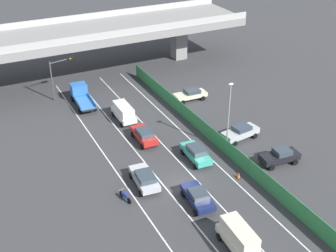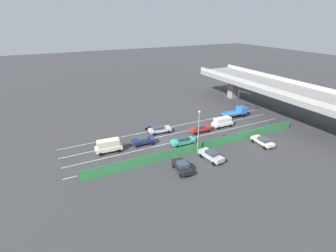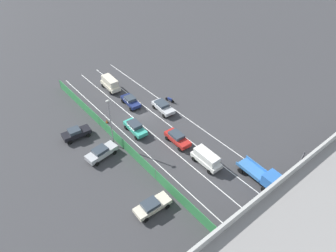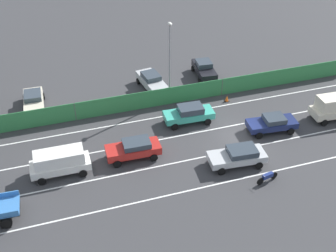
{
  "view_description": "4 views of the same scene",
  "coord_description": "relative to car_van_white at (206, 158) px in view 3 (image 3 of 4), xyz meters",
  "views": [
    {
      "loc": [
        -17.4,
        -31.29,
        26.8
      ],
      "look_at": [
        2.5,
        8.18,
        2.07
      ],
      "focal_mm": 47.68,
      "sensor_mm": 36.0,
      "label": 1
    },
    {
      "loc": [
        39.97,
        -18.17,
        22.08
      ],
      "look_at": [
        -2.35,
        3.21,
        1.66
      ],
      "focal_mm": 27.09,
      "sensor_mm": 36.0,
      "label": 2
    },
    {
      "loc": [
        23.4,
        35.71,
        31.7
      ],
      "look_at": [
        -0.29,
        6.83,
        1.39
      ],
      "focal_mm": 33.7,
      "sensor_mm": 36.0,
      "label": 3
    },
    {
      "loc": [
        -27.14,
        15.28,
        22.7
      ],
      "look_at": [
        0.56,
        6.33,
        2.13
      ],
      "focal_mm": 46.39,
      "sensor_mm": 36.0,
      "label": 4
    }
  ],
  "objects": [
    {
      "name": "flatbed_truck_blue",
      "position": [
        -3.31,
        7.22,
        0.04
      ],
      "size": [
        2.56,
        6.02,
        2.37
      ],
      "color": "black",
      "rests_on": "ground"
    },
    {
      "name": "parked_wagon_silver",
      "position": [
        10.42,
        -10.38,
        -0.28
      ],
      "size": [
        4.78,
        2.44,
        1.66
      ],
      "color": "#B2B5B7",
      "rests_on": "ground"
    },
    {
      "name": "car_sedan_silver",
      "position": [
        -3.23,
        -13.6,
        -0.33
      ],
      "size": [
        2.39,
        4.72,
        1.52
      ],
      "color": "#B7BABC",
      "rests_on": "ground"
    },
    {
      "name": "lane_line_mid_left",
      "position": [
        -1.57,
        -9.44,
        -1.19
      ],
      "size": [
        0.14,
        47.78,
        0.01
      ],
      "primitive_type": "cube",
      "color": "silver",
      "rests_on": "ground"
    },
    {
      "name": "car_van_white",
      "position": [
        0.0,
        0.0,
        0.0
      ],
      "size": [
        2.07,
        4.62,
        2.1
      ],
      "color": "silver",
      "rests_on": "ground"
    },
    {
      "name": "car_sedan_navy",
      "position": [
        0.02,
        -18.45,
        -0.35
      ],
      "size": [
        2.32,
        4.51,
        1.5
      ],
      "color": "navy",
      "rests_on": "ground"
    },
    {
      "name": "traffic_light",
      "position": [
        -5.21,
        9.97,
        2.78
      ],
      "size": [
        3.49,
        1.04,
        5.63
      ],
      "color": "#47474C",
      "rests_on": "ground"
    },
    {
      "name": "car_sedan_red",
      "position": [
        0.16,
        -5.91,
        -0.29
      ],
      "size": [
        2.09,
        4.48,
        1.6
      ],
      "color": "red",
      "rests_on": "ground"
    },
    {
      "name": "lane_line_left_edge",
      "position": [
        -4.94,
        -9.44,
        -1.19
      ],
      "size": [
        0.14,
        47.78,
        0.01
      ],
      "primitive_type": "cube",
      "color": "silver",
      "rests_on": "ground"
    },
    {
      "name": "parked_sedan_dark",
      "position": [
        11.25,
        -16.49,
        -0.27
      ],
      "size": [
        4.39,
        2.29,
        1.7
      ],
      "color": "black",
      "rests_on": "ground"
    },
    {
      "name": "traffic_cone",
      "position": [
        5.82,
        -16.74,
        -0.89
      ],
      "size": [
        0.47,
        0.47,
        0.66
      ],
      "color": "orange",
      "rests_on": "ground"
    },
    {
      "name": "car_taxi_teal",
      "position": [
        3.57,
        -11.95,
        -0.27
      ],
      "size": [
        2.14,
        4.62,
        1.67
      ],
      "color": "teal",
      "rests_on": "ground"
    },
    {
      "name": "car_van_cream",
      "position": [
        0.04,
        -25.03,
        0.12
      ],
      "size": [
        2.21,
        4.73,
        2.36
      ],
      "color": "beige",
      "rests_on": "ground"
    },
    {
      "name": "elevated_overpass",
      "position": [
        0.11,
        16.46,
        5.06
      ],
      "size": [
        51.4,
        10.87,
        7.97
      ],
      "color": "gray",
      "rests_on": "ground"
    },
    {
      "name": "street_lamp",
      "position": [
        7.79,
        -11.46,
        3.62
      ],
      "size": [
        0.6,
        0.36,
        8.06
      ],
      "color": "gray",
      "rests_on": "ground"
    },
    {
      "name": "parked_sedan_cream",
      "position": [
        10.37,
        1.37,
        -0.34
      ],
      "size": [
        4.6,
        2.16,
        1.51
      ],
      "color": "beige",
      "rests_on": "ground"
    },
    {
      "name": "lane_line_mid_right",
      "position": [
        1.79,
        -9.44,
        -1.19
      ],
      "size": [
        0.14,
        47.78,
        0.01
      ],
      "primitive_type": "cube",
      "color": "silver",
      "rests_on": "ground"
    },
    {
      "name": "green_fence",
      "position": [
        7.08,
        -9.44,
        -0.28
      ],
      "size": [
        0.1,
        43.88,
        1.82
      ],
      "color": "#338447",
      "rests_on": "ground"
    },
    {
      "name": "lane_line_right_edge",
      "position": [
        5.16,
        -9.44,
        -1.19
      ],
      "size": [
        0.14,
        47.78,
        0.01
      ],
      "primitive_type": "cube",
      "color": "silver",
      "rests_on": "ground"
    },
    {
      "name": "ground_plane",
      "position": [
        0.11,
        -15.33,
        -1.2
      ],
      "size": [
        300.0,
        300.0,
        0.0
      ],
      "primitive_type": "plane",
      "color": "#38383A"
    },
    {
      "name": "motorcycle",
      "position": [
        -5.82,
        -14.87,
        -0.74
      ],
      "size": [
        0.65,
        1.93,
        0.93
      ],
      "color": "black",
      "rests_on": "ground"
    }
  ]
}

